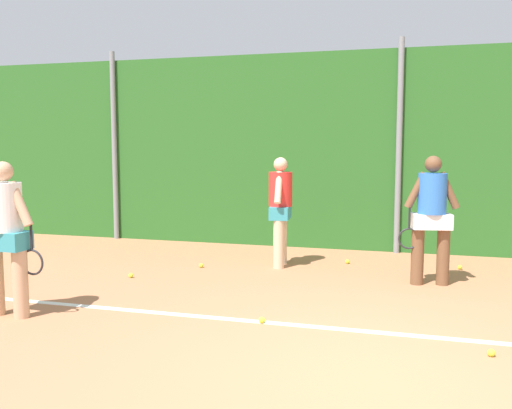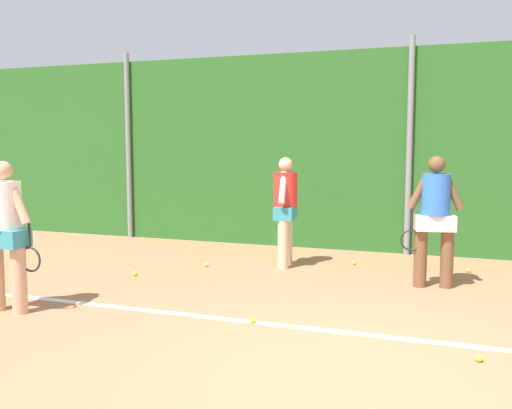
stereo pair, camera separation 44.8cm
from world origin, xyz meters
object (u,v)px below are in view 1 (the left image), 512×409
object	(u,v)px
tennis_ball_0	(491,353)
tennis_ball_5	(131,275)
tennis_ball_4	(262,320)
tennis_ball_9	(460,267)
tennis_ball_10	(201,265)
player_foreground_near	(6,231)
tennis_ball_7	(347,262)
player_backcourt_far	(280,205)
player_midcourt	(431,213)

from	to	relation	value
tennis_ball_0	tennis_ball_5	world-z (taller)	same
tennis_ball_0	tennis_ball_4	bearing A→B (deg)	171.25
tennis_ball_9	tennis_ball_10	world-z (taller)	same
player_foreground_near	tennis_ball_7	size ratio (longest dim) A/B	25.40
tennis_ball_7	tennis_ball_9	bearing A→B (deg)	1.92
player_backcourt_far	tennis_ball_7	bearing A→B (deg)	-71.12
tennis_ball_7	tennis_ball_9	distance (m)	1.66
player_midcourt	tennis_ball_4	bearing A→B (deg)	41.19
player_foreground_near	tennis_ball_7	distance (m)	5.00
player_backcourt_far	tennis_ball_4	bearing A→B (deg)	-175.68
player_midcourt	tennis_ball_9	distance (m)	1.49
tennis_ball_5	tennis_ball_7	world-z (taller)	same
tennis_ball_10	tennis_ball_7	bearing A→B (deg)	23.27
player_foreground_near	tennis_ball_4	size ratio (longest dim) A/B	25.40
tennis_ball_4	player_foreground_near	bearing A→B (deg)	-169.19
tennis_ball_0	tennis_ball_10	world-z (taller)	same
player_backcourt_far	player_midcourt	bearing A→B (deg)	-110.30
player_backcourt_far	tennis_ball_9	world-z (taller)	player_backcourt_far
tennis_ball_9	tennis_ball_4	bearing A→B (deg)	-123.28
tennis_ball_4	tennis_ball_10	distance (m)	2.82
player_foreground_near	tennis_ball_9	bearing A→B (deg)	40.83
tennis_ball_10	player_backcourt_far	bearing A→B (deg)	22.28
player_backcourt_far	tennis_ball_10	size ratio (longest dim) A/B	25.13
tennis_ball_10	player_foreground_near	bearing A→B (deg)	-111.19
tennis_ball_0	tennis_ball_9	bearing A→B (deg)	90.54
player_foreground_near	tennis_ball_10	bearing A→B (deg)	71.61
tennis_ball_9	tennis_ball_10	bearing A→B (deg)	-165.72
player_foreground_near	player_backcourt_far	size ratio (longest dim) A/B	1.01
tennis_ball_5	tennis_ball_7	xyz separation A→B (m)	(2.79, 1.78, 0.00)
tennis_ball_0	tennis_ball_4	distance (m)	2.21
tennis_ball_5	tennis_ball_7	size ratio (longest dim) A/B	1.00
player_backcourt_far	tennis_ball_0	world-z (taller)	player_backcourt_far
tennis_ball_4	tennis_ball_5	distance (m)	2.72
tennis_ball_9	player_midcourt	bearing A→B (deg)	-112.98
tennis_ball_7	tennis_ball_0	bearing A→B (deg)	-64.55
player_midcourt	tennis_ball_9	world-z (taller)	player_midcourt
tennis_ball_7	player_foreground_near	bearing A→B (deg)	-130.49
player_foreground_near	tennis_ball_4	world-z (taller)	player_foreground_near
tennis_ball_7	tennis_ball_10	world-z (taller)	same
player_midcourt	tennis_ball_4	size ratio (longest dim) A/B	25.87
player_midcourt	player_backcourt_far	size ratio (longest dim) A/B	1.03
tennis_ball_7	player_midcourt	bearing A→B (deg)	-40.17
tennis_ball_0	player_backcourt_far	bearing A→B (deg)	130.56
player_foreground_near	tennis_ball_4	bearing A→B (deg)	13.61
tennis_ball_4	tennis_ball_9	bearing A→B (deg)	56.72
tennis_ball_5	player_midcourt	bearing A→B (deg)	10.80
player_foreground_near	tennis_ball_0	world-z (taller)	player_foreground_near
tennis_ball_0	tennis_ball_9	distance (m)	3.61
player_backcourt_far	tennis_ball_7	world-z (taller)	player_backcourt_far
tennis_ball_4	tennis_ball_7	world-z (taller)	same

